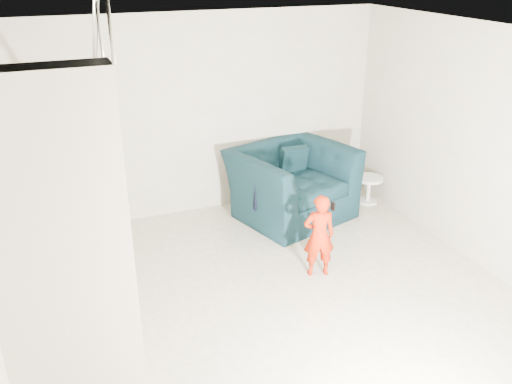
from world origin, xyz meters
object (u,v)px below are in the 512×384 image
side_table (369,185)px  staircase (61,245)px  armchair (292,183)px  toddler (319,236)px

side_table → staircase: size_ratio=0.11×
armchair → staircase: staircase is taller
armchair → toddler: 1.52m
armchair → staircase: 3.42m
armchair → staircase: size_ratio=0.41×
armchair → toddler: bearing=-120.8°
armchair → staircase: bearing=-170.1°
armchair → toddler: (-0.37, -1.48, 0.01)m
side_table → staircase: 4.55m
toddler → armchair: bearing=-90.4°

